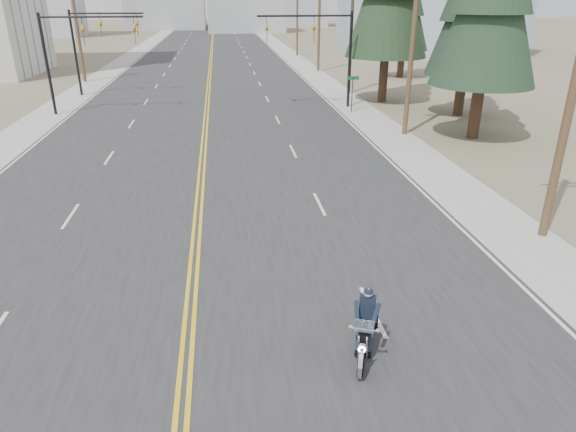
% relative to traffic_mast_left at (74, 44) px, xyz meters
% --- Properties ---
extents(road, '(20.00, 200.00, 0.01)m').
position_rel_traffic_mast_left_xyz_m(road, '(8.98, 38.00, -4.93)').
color(road, '#303033').
rests_on(road, ground).
extents(sidewalk_left, '(3.00, 200.00, 0.01)m').
position_rel_traffic_mast_left_xyz_m(sidewalk_left, '(-2.52, 38.00, -4.93)').
color(sidewalk_left, '#A5A5A0').
rests_on(sidewalk_left, ground).
extents(sidewalk_right, '(3.00, 200.00, 0.01)m').
position_rel_traffic_mast_left_xyz_m(sidewalk_right, '(20.48, 38.00, -4.93)').
color(sidewalk_right, '#A5A5A0').
rests_on(sidewalk_right, ground).
extents(traffic_mast_left, '(7.10, 0.26, 7.00)m').
position_rel_traffic_mast_left_xyz_m(traffic_mast_left, '(0.00, 0.00, 0.00)').
color(traffic_mast_left, black).
rests_on(traffic_mast_left, ground).
extents(traffic_mast_right, '(7.10, 0.26, 7.00)m').
position_rel_traffic_mast_left_xyz_m(traffic_mast_right, '(17.95, 0.00, 0.00)').
color(traffic_mast_right, black).
rests_on(traffic_mast_right, ground).
extents(traffic_mast_far, '(6.10, 0.26, 7.00)m').
position_rel_traffic_mast_left_xyz_m(traffic_mast_far, '(-0.33, 8.00, -0.06)').
color(traffic_mast_far, black).
rests_on(traffic_mast_far, ground).
extents(street_sign, '(0.90, 0.06, 2.62)m').
position_rel_traffic_mast_left_xyz_m(street_sign, '(19.78, -2.00, -3.13)').
color(street_sign, black).
rests_on(street_sign, ground).
extents(utility_pole_b, '(2.20, 0.30, 11.50)m').
position_rel_traffic_mast_left_xyz_m(utility_pole_b, '(21.48, -9.00, 1.05)').
color(utility_pole_b, brown).
rests_on(utility_pole_b, ground).
extents(utility_pole_c, '(2.20, 0.30, 11.00)m').
position_rel_traffic_mast_left_xyz_m(utility_pole_c, '(21.48, 6.00, 0.79)').
color(utility_pole_c, brown).
rests_on(utility_pole_c, ground).
extents(utility_pole_d, '(2.20, 0.30, 11.50)m').
position_rel_traffic_mast_left_xyz_m(utility_pole_d, '(21.48, 21.00, 1.05)').
color(utility_pole_d, brown).
rests_on(utility_pole_d, ground).
extents(utility_pole_e, '(2.20, 0.30, 11.00)m').
position_rel_traffic_mast_left_xyz_m(utility_pole_e, '(21.48, 38.00, 0.79)').
color(utility_pole_e, brown).
rests_on(utility_pole_e, ground).
extents(utility_pole_left, '(2.20, 0.30, 10.50)m').
position_rel_traffic_mast_left_xyz_m(utility_pole_left, '(-3.52, 16.00, 0.54)').
color(utility_pole_left, brown).
rests_on(utility_pole_left, ground).
extents(haze_bldg_b, '(18.00, 14.00, 14.00)m').
position_rel_traffic_mast_left_xyz_m(haze_bldg_b, '(16.98, 93.00, 2.06)').
color(haze_bldg_b, '#ADB2B7').
rests_on(haze_bldg_b, ground).
extents(haze_bldg_e, '(14.00, 14.00, 12.00)m').
position_rel_traffic_mast_left_xyz_m(haze_bldg_e, '(33.98, 118.00, 1.06)').
color(haze_bldg_e, '#B7BCC6').
rests_on(haze_bldg_e, ground).
extents(motorcyclist, '(1.60, 2.33, 1.67)m').
position_rel_traffic_mast_left_xyz_m(motorcyclist, '(13.25, -29.73, -4.10)').
color(motorcyclist, black).
rests_on(motorcyclist, ground).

